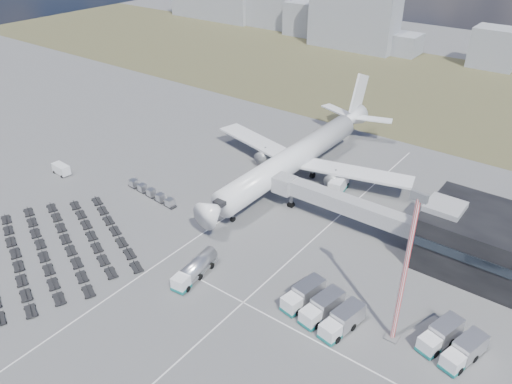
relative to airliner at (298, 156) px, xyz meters
The scene contains 15 objects.
ground 32.81m from the airliner, 90.00° to the right, with size 420.00×420.00×0.00m, color #565659.
grass_strip 77.80m from the airliner, 90.00° to the left, with size 420.00×90.00×0.01m, color #47432A.
lane_markings 31.41m from the airliner, 71.60° to the right, with size 47.12×110.00×0.01m.
jet_bridge 19.89m from the airliner, 36.93° to the right, with size 30.30×3.80×7.05m.
airliner is the anchor object (origin of this frame).
skyline 118.98m from the airliner, 87.78° to the left, with size 320.71×25.56×24.76m.
fuel_tanker 40.88m from the airliner, 82.08° to the right, with size 3.65×10.25×3.24m.
pushback_tug 26.22m from the airliner, 98.92° to the right, with size 3.10×1.74×1.41m, color white.
utility_van 54.78m from the airliner, 144.17° to the right, with size 4.66×2.11×2.46m, color white.
catering_truck 11.56m from the airliner, ahead, with size 3.99×7.34×3.19m.
service_trucks_near 44.96m from the airliner, 52.29° to the right, with size 11.63×9.58×3.17m.
service_trucks_far 54.99m from the airliner, 33.93° to the right, with size 8.28×9.16×3.10m.
uld_row 33.50m from the airliner, 127.06° to the right, with size 14.98×2.80×1.64m.
baggage_dollies 54.53m from the airliner, 112.39° to the right, with size 38.40×34.15×0.76m.
floodlight_mast 50.87m from the airliner, 41.14° to the right, with size 2.34×1.90×24.63m.
Camera 1 is at (53.29, -54.21, 55.18)m, focal length 35.00 mm.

